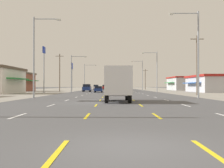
{
  "coord_description": "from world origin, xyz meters",
  "views": [
    {
      "loc": [
        -0.5,
        -6.77,
        1.52
      ],
      "look_at": [
        -0.13,
        83.76,
        2.15
      ],
      "focal_mm": 43.82,
      "sensor_mm": 36.0,
      "label": 1
    }
  ],
  "objects_px": {
    "suv_inner_left_farthest": "(104,87)",
    "suv_far_left_farther": "(95,87)",
    "pole_sign_left_row_1": "(43,60)",
    "suv_inner_left_distant_b": "(104,87)",
    "pole_sign_left_row_2": "(71,69)",
    "suv_far_left_mid": "(86,88)",
    "hatchback_far_right_distant_a": "(127,87)",
    "sedan_inner_left_near": "(97,89)",
    "box_truck_center_turn_nearest": "(116,83)",
    "streetlight_left_row_2": "(85,75)",
    "suv_inner_right_far": "(122,87)",
    "streetlight_left_row_0": "(35,52)",
    "streetlight_left_row_1": "(72,71)",
    "streetlight_right_row_2": "(140,73)",
    "streetlight_right_row_1": "(154,69)",
    "suv_inner_right_midfar": "(124,88)",
    "streetlight_right_row_0": "(195,49)"
  },
  "relations": [
    {
      "from": "suv_far_left_farther",
      "to": "streetlight_right_row_1",
      "type": "relative_size",
      "value": 0.51
    },
    {
      "from": "pole_sign_left_row_1",
      "to": "streetlight_left_row_1",
      "type": "distance_m",
      "value": 7.91
    },
    {
      "from": "suv_inner_left_distant_b",
      "to": "pole_sign_left_row_2",
      "type": "relative_size",
      "value": 0.54
    },
    {
      "from": "box_truck_center_turn_nearest",
      "to": "suv_inner_left_distant_b",
      "type": "height_order",
      "value": "box_truck_center_turn_nearest"
    },
    {
      "from": "pole_sign_left_row_2",
      "to": "suv_inner_left_farthest",
      "type": "bearing_deg",
      "value": 68.22
    },
    {
      "from": "suv_inner_left_farthest",
      "to": "streetlight_left_row_0",
      "type": "height_order",
      "value": "streetlight_left_row_0"
    },
    {
      "from": "suv_far_left_farther",
      "to": "streetlight_right_row_2",
      "type": "height_order",
      "value": "streetlight_right_row_2"
    },
    {
      "from": "suv_far_left_farther",
      "to": "pole_sign_left_row_1",
      "type": "relative_size",
      "value": 0.49
    },
    {
      "from": "box_truck_center_turn_nearest",
      "to": "streetlight_left_row_2",
      "type": "relative_size",
      "value": 0.79
    },
    {
      "from": "suv_inner_left_farthest",
      "to": "sedan_inner_left_near",
      "type": "bearing_deg",
      "value": -90.06
    },
    {
      "from": "streetlight_left_row_2",
      "to": "suv_far_left_farther",
      "type": "bearing_deg",
      "value": 78.46
    },
    {
      "from": "sedan_inner_left_near",
      "to": "streetlight_right_row_1",
      "type": "distance_m",
      "value": 14.3
    },
    {
      "from": "suv_inner_right_far",
      "to": "streetlight_right_row_2",
      "type": "distance_m",
      "value": 8.12
    },
    {
      "from": "pole_sign_left_row_2",
      "to": "suv_inner_left_distant_b",
      "type": "bearing_deg",
      "value": 74.87
    },
    {
      "from": "suv_inner_left_distant_b",
      "to": "streetlight_right_row_0",
      "type": "height_order",
      "value": "streetlight_right_row_0"
    },
    {
      "from": "suv_far_left_farther",
      "to": "pole_sign_left_row_2",
      "type": "distance_m",
      "value": 20.71
    },
    {
      "from": "hatchback_far_right_distant_a",
      "to": "streetlight_right_row_0",
      "type": "distance_m",
      "value": 94.12
    },
    {
      "from": "suv_inner_left_farthest",
      "to": "streetlight_left_row_2",
      "type": "height_order",
      "value": "streetlight_left_row_2"
    },
    {
      "from": "suv_inner_right_midfar",
      "to": "suv_inner_left_distant_b",
      "type": "distance_m",
      "value": 51.13
    },
    {
      "from": "box_truck_center_turn_nearest",
      "to": "suv_inner_left_distant_b",
      "type": "relative_size",
      "value": 1.47
    },
    {
      "from": "suv_inner_left_farthest",
      "to": "suv_far_left_farther",
      "type": "bearing_deg",
      "value": -115.55
    },
    {
      "from": "box_truck_center_turn_nearest",
      "to": "suv_inner_right_midfar",
      "type": "bearing_deg",
      "value": 86.39
    },
    {
      "from": "suv_far_left_mid",
      "to": "suv_far_left_farther",
      "type": "xyz_separation_m",
      "value": [
        0.17,
        38.06,
        0.0
      ]
    },
    {
      "from": "suv_far_left_mid",
      "to": "suv_inner_left_distant_b",
      "type": "relative_size",
      "value": 1.0
    },
    {
      "from": "suv_inner_right_midfar",
      "to": "streetlight_left_row_1",
      "type": "distance_m",
      "value": 18.89
    },
    {
      "from": "suv_far_left_mid",
      "to": "hatchback_far_right_distant_a",
      "type": "xyz_separation_m",
      "value": [
        13.97,
        56.47,
        -0.24
      ]
    },
    {
      "from": "hatchback_far_right_distant_a",
      "to": "streetlight_right_row_1",
      "type": "relative_size",
      "value": 0.4
    },
    {
      "from": "suv_far_left_mid",
      "to": "hatchback_far_right_distant_a",
      "type": "height_order",
      "value": "suv_far_left_mid"
    },
    {
      "from": "streetlight_left_row_0",
      "to": "suv_far_left_farther",
      "type": "bearing_deg",
      "value": 87.75
    },
    {
      "from": "streetlight_left_row_1",
      "to": "box_truck_center_turn_nearest",
      "type": "bearing_deg",
      "value": -75.64
    },
    {
      "from": "box_truck_center_turn_nearest",
      "to": "pole_sign_left_row_2",
      "type": "relative_size",
      "value": 0.79
    },
    {
      "from": "pole_sign_left_row_2",
      "to": "streetlight_right_row_2",
      "type": "height_order",
      "value": "streetlight_right_row_2"
    },
    {
      "from": "box_truck_center_turn_nearest",
      "to": "streetlight_right_row_1",
      "type": "bearing_deg",
      "value": 75.69
    },
    {
      "from": "suv_far_left_farther",
      "to": "streetlight_left_row_1",
      "type": "height_order",
      "value": "streetlight_left_row_1"
    },
    {
      "from": "streetlight_right_row_0",
      "to": "pole_sign_left_row_2",
      "type": "bearing_deg",
      "value": 112.53
    },
    {
      "from": "suv_inner_right_midfar",
      "to": "suv_far_left_farther",
      "type": "relative_size",
      "value": 1.0
    },
    {
      "from": "box_truck_center_turn_nearest",
      "to": "streetlight_left_row_1",
      "type": "distance_m",
      "value": 39.63
    },
    {
      "from": "streetlight_right_row_1",
      "to": "suv_inner_left_farthest",
      "type": "bearing_deg",
      "value": 104.57
    },
    {
      "from": "sedan_inner_left_near",
      "to": "streetlight_right_row_1",
      "type": "xyz_separation_m",
      "value": [
        13.44,
        0.95,
        4.78
      ]
    },
    {
      "from": "suv_inner_right_far",
      "to": "box_truck_center_turn_nearest",
      "type": "bearing_deg",
      "value": -92.8
    },
    {
      "from": "box_truck_center_turn_nearest",
      "to": "streetlight_right_row_1",
      "type": "relative_size",
      "value": 0.75
    },
    {
      "from": "box_truck_center_turn_nearest",
      "to": "suv_far_left_farther",
      "type": "relative_size",
      "value": 1.47
    },
    {
      "from": "box_truck_center_turn_nearest",
      "to": "suv_inner_left_farthest",
      "type": "bearing_deg",
      "value": 92.32
    },
    {
      "from": "streetlight_left_row_2",
      "to": "suv_inner_left_farthest",
      "type": "bearing_deg",
      "value": 73.54
    },
    {
      "from": "hatchback_far_right_distant_a",
      "to": "streetlight_left_row_0",
      "type": "height_order",
      "value": "streetlight_left_row_0"
    },
    {
      "from": "suv_far_left_mid",
      "to": "streetlight_left_row_1",
      "type": "relative_size",
      "value": 0.56
    },
    {
      "from": "suv_inner_right_far",
      "to": "suv_far_left_farther",
      "type": "relative_size",
      "value": 1.0
    },
    {
      "from": "streetlight_left_row_0",
      "to": "box_truck_center_turn_nearest",
      "type": "bearing_deg",
      "value": -36.69
    },
    {
      "from": "suv_far_left_mid",
      "to": "streetlight_left_row_1",
      "type": "distance_m",
      "value": 8.17
    },
    {
      "from": "pole_sign_left_row_1",
      "to": "streetlight_right_row_1",
      "type": "height_order",
      "value": "pole_sign_left_row_1"
    }
  ]
}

